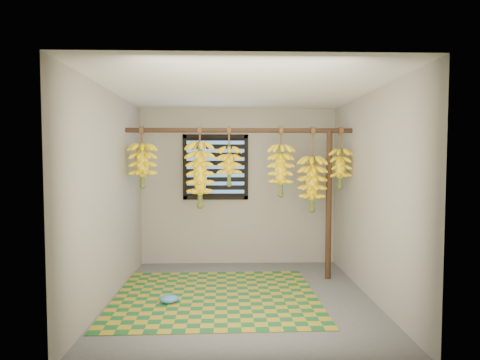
{
  "coord_description": "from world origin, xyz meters",
  "views": [
    {
      "loc": [
        -0.13,
        -4.27,
        1.6
      ],
      "look_at": [
        0.0,
        0.55,
        1.35
      ],
      "focal_mm": 28.0,
      "sensor_mm": 36.0,
      "label": 1
    }
  ],
  "objects_px": {
    "woven_mat": "(216,296)",
    "banana_bunch_c": "(229,166)",
    "support_post": "(329,205)",
    "banana_bunch_f": "(340,169)",
    "plastic_bag": "(169,299)",
    "banana_bunch_a": "(142,165)",
    "banana_bunch_b": "(200,175)",
    "banana_bunch_d": "(281,170)",
    "banana_bunch_e": "(312,184)"
  },
  "relations": [
    {
      "from": "banana_bunch_c",
      "to": "support_post",
      "type": "bearing_deg",
      "value": -0.0
    },
    {
      "from": "woven_mat",
      "to": "banana_bunch_d",
      "type": "bearing_deg",
      "value": 37.43
    },
    {
      "from": "banana_bunch_a",
      "to": "woven_mat",
      "type": "bearing_deg",
      "value": -33.4
    },
    {
      "from": "woven_mat",
      "to": "banana_bunch_b",
      "type": "height_order",
      "value": "banana_bunch_b"
    },
    {
      "from": "plastic_bag",
      "to": "banana_bunch_c",
      "type": "bearing_deg",
      "value": 51.61
    },
    {
      "from": "woven_mat",
      "to": "banana_bunch_c",
      "type": "xyz_separation_m",
      "value": [
        0.16,
        0.65,
        1.53
      ]
    },
    {
      "from": "banana_bunch_c",
      "to": "banana_bunch_f",
      "type": "height_order",
      "value": "same"
    },
    {
      "from": "banana_bunch_a",
      "to": "banana_bunch_b",
      "type": "height_order",
      "value": "same"
    },
    {
      "from": "plastic_bag",
      "to": "banana_bunch_a",
      "type": "relative_size",
      "value": 0.27
    },
    {
      "from": "support_post",
      "to": "woven_mat",
      "type": "relative_size",
      "value": 0.85
    },
    {
      "from": "banana_bunch_c",
      "to": "banana_bunch_e",
      "type": "height_order",
      "value": "same"
    },
    {
      "from": "banana_bunch_d",
      "to": "banana_bunch_e",
      "type": "bearing_deg",
      "value": 0.0
    },
    {
      "from": "support_post",
      "to": "banana_bunch_c",
      "type": "height_order",
      "value": "banana_bunch_c"
    },
    {
      "from": "plastic_bag",
      "to": "banana_bunch_d",
      "type": "distance_m",
      "value": 2.14
    },
    {
      "from": "banana_bunch_b",
      "to": "banana_bunch_c",
      "type": "height_order",
      "value": "same"
    },
    {
      "from": "plastic_bag",
      "to": "banana_bunch_a",
      "type": "height_order",
      "value": "banana_bunch_a"
    },
    {
      "from": "banana_bunch_a",
      "to": "banana_bunch_f",
      "type": "height_order",
      "value": "same"
    },
    {
      "from": "banana_bunch_c",
      "to": "banana_bunch_d",
      "type": "relative_size",
      "value": 0.85
    },
    {
      "from": "banana_bunch_b",
      "to": "banana_bunch_d",
      "type": "xyz_separation_m",
      "value": [
        1.08,
        0.0,
        0.05
      ]
    },
    {
      "from": "banana_bunch_b",
      "to": "banana_bunch_a",
      "type": "bearing_deg",
      "value": 180.0
    },
    {
      "from": "woven_mat",
      "to": "banana_bunch_b",
      "type": "distance_m",
      "value": 1.57
    },
    {
      "from": "banana_bunch_f",
      "to": "plastic_bag",
      "type": "bearing_deg",
      "value": -158.55
    },
    {
      "from": "banana_bunch_e",
      "to": "banana_bunch_f",
      "type": "height_order",
      "value": "same"
    },
    {
      "from": "woven_mat",
      "to": "banana_bunch_e",
      "type": "height_order",
      "value": "banana_bunch_e"
    },
    {
      "from": "support_post",
      "to": "banana_bunch_e",
      "type": "xyz_separation_m",
      "value": [
        -0.23,
        0.0,
        0.29
      ]
    },
    {
      "from": "plastic_bag",
      "to": "banana_bunch_f",
      "type": "relative_size",
      "value": 0.26
    },
    {
      "from": "banana_bunch_a",
      "to": "banana_bunch_e",
      "type": "height_order",
      "value": "same"
    },
    {
      "from": "woven_mat",
      "to": "banana_bunch_e",
      "type": "xyz_separation_m",
      "value": [
        1.27,
        0.65,
        1.28
      ]
    },
    {
      "from": "banana_bunch_d",
      "to": "banana_bunch_f",
      "type": "distance_m",
      "value": 0.8
    },
    {
      "from": "banana_bunch_c",
      "to": "banana_bunch_d",
      "type": "distance_m",
      "value": 0.69
    },
    {
      "from": "support_post",
      "to": "banana_bunch_b",
      "type": "relative_size",
      "value": 1.87
    },
    {
      "from": "woven_mat",
      "to": "banana_bunch_d",
      "type": "xyz_separation_m",
      "value": [
        0.85,
        0.65,
        1.46
      ]
    },
    {
      "from": "plastic_bag",
      "to": "banana_bunch_c",
      "type": "distance_m",
      "value": 1.83
    },
    {
      "from": "woven_mat",
      "to": "plastic_bag",
      "type": "bearing_deg",
      "value": -158.74
    },
    {
      "from": "woven_mat",
      "to": "banana_bunch_c",
      "type": "distance_m",
      "value": 1.67
    },
    {
      "from": "plastic_bag",
      "to": "banana_bunch_f",
      "type": "height_order",
      "value": "banana_bunch_f"
    },
    {
      "from": "support_post",
      "to": "plastic_bag",
      "type": "relative_size",
      "value": 9.27
    },
    {
      "from": "banana_bunch_e",
      "to": "banana_bunch_f",
      "type": "relative_size",
      "value": 1.36
    },
    {
      "from": "plastic_bag",
      "to": "banana_bunch_e",
      "type": "height_order",
      "value": "banana_bunch_e"
    },
    {
      "from": "plastic_bag",
      "to": "banana_bunch_d",
      "type": "relative_size",
      "value": 0.23
    },
    {
      "from": "banana_bunch_a",
      "to": "banana_bunch_c",
      "type": "xyz_separation_m",
      "value": [
        1.14,
        0.0,
        -0.01
      ]
    },
    {
      "from": "plastic_bag",
      "to": "banana_bunch_e",
      "type": "xyz_separation_m",
      "value": [
        1.79,
        0.85,
        1.23
      ]
    },
    {
      "from": "plastic_bag",
      "to": "banana_bunch_a",
      "type": "xyz_separation_m",
      "value": [
        -0.47,
        0.85,
        1.48
      ]
    },
    {
      "from": "support_post",
      "to": "plastic_bag",
      "type": "bearing_deg",
      "value": -157.12
    },
    {
      "from": "banana_bunch_f",
      "to": "banana_bunch_d",
      "type": "bearing_deg",
      "value": 180.0
    },
    {
      "from": "woven_mat",
      "to": "banana_bunch_b",
      "type": "bearing_deg",
      "value": 109.32
    },
    {
      "from": "support_post",
      "to": "banana_bunch_b",
      "type": "bearing_deg",
      "value": 180.0
    },
    {
      "from": "banana_bunch_d",
      "to": "banana_bunch_f",
      "type": "bearing_deg",
      "value": -0.0
    },
    {
      "from": "banana_bunch_d",
      "to": "banana_bunch_e",
      "type": "height_order",
      "value": "same"
    },
    {
      "from": "banana_bunch_d",
      "to": "support_post",
      "type": "bearing_deg",
      "value": 0.0
    }
  ]
}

